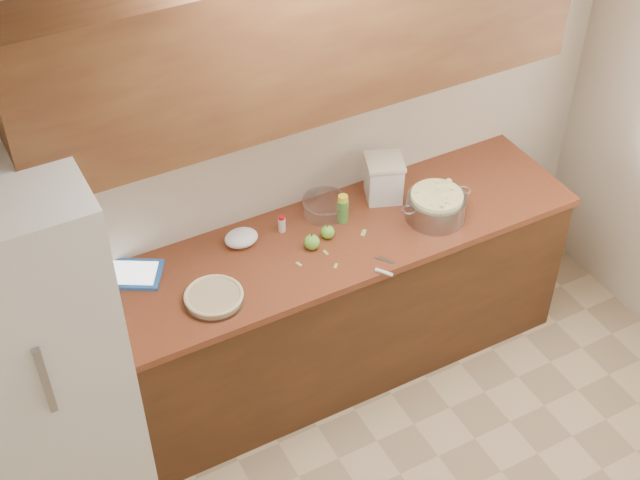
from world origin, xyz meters
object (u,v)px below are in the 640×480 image
tablet (133,274)px  colander (436,206)px  flour_canister (384,178)px  pie (214,297)px

tablet → colander: bearing=18.4°
colander → flour_canister: bearing=117.9°
pie → flour_canister: (1.07, 0.29, 0.09)m
colander → flour_canister: flour_canister is taller
pie → tablet: size_ratio=0.85×
pie → colander: size_ratio=0.70×
tablet → pie: bearing=-21.1°
flour_canister → tablet: 1.34m
flour_canister → tablet: size_ratio=0.73×
pie → flour_canister: 1.11m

